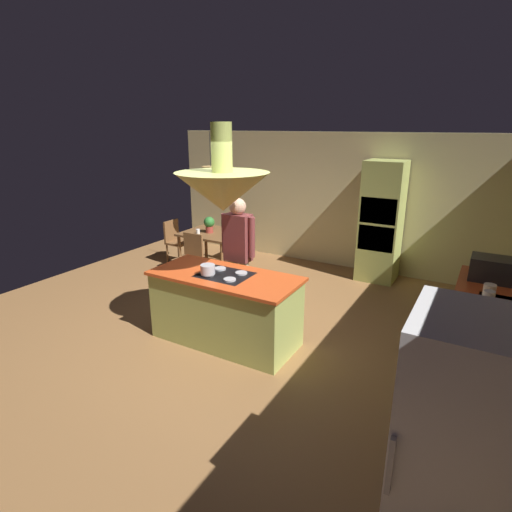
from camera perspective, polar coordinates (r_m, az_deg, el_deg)
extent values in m
plane|color=olive|center=(5.63, -2.97, -10.68)|extent=(8.16, 8.16, 0.00)
cube|color=beige|center=(8.18, 10.24, 7.61)|extent=(6.80, 0.10, 2.55)
cube|color=#A8B259|center=(5.28, -4.24, -7.42)|extent=(1.82, 0.80, 0.87)
cube|color=#D14C1E|center=(5.11, -4.35, -2.80)|extent=(1.88, 0.86, 0.04)
cube|color=black|center=(5.10, -4.36, -2.64)|extent=(0.64, 0.52, 0.01)
cylinder|color=#B2B2B7|center=(5.09, -6.68, -2.60)|extent=(0.15, 0.15, 0.02)
cylinder|color=#B2B2B7|center=(4.91, -3.67, -3.27)|extent=(0.15, 0.15, 0.02)
cylinder|color=#B2B2B7|center=(5.28, -5.00, -1.76)|extent=(0.15, 0.15, 0.02)
cylinder|color=#B2B2B7|center=(5.12, -2.06, -2.37)|extent=(0.15, 0.15, 0.02)
cube|color=#A8B259|center=(5.24, 28.62, -9.95)|extent=(0.62, 2.11, 0.87)
cube|color=#D14C1E|center=(5.06, 29.37, -5.36)|extent=(0.66, 2.15, 0.04)
cube|color=#B2B2B7|center=(5.09, 31.00, -6.24)|extent=(0.48, 0.36, 0.16)
cube|color=#A8B259|center=(7.54, 16.96, 4.55)|extent=(0.66, 0.62, 2.11)
cube|color=black|center=(7.21, 16.58, 6.02)|extent=(0.60, 0.04, 0.44)
cube|color=black|center=(7.32, 16.25, 2.35)|extent=(0.60, 0.04, 0.44)
cube|color=white|center=(2.88, 26.68, -23.56)|extent=(0.72, 0.70, 1.73)
cube|color=#B2B2B7|center=(2.55, 18.10, -25.91)|extent=(0.03, 0.04, 0.36)
cube|color=brown|center=(7.73, -6.00, 3.15)|extent=(1.08, 0.93, 0.04)
cylinder|color=brown|center=(7.81, -10.51, 0.21)|extent=(0.06, 0.06, 0.72)
cylinder|color=brown|center=(7.25, -4.71, -0.93)|extent=(0.06, 0.06, 0.72)
cylinder|color=brown|center=(8.42, -6.94, 1.66)|extent=(0.06, 0.06, 0.72)
cylinder|color=brown|center=(7.90, -1.37, 0.70)|extent=(0.06, 0.06, 0.72)
cylinder|color=tan|center=(5.99, -3.13, -4.33)|extent=(0.14, 0.14, 0.86)
cylinder|color=tan|center=(5.90, -1.66, -4.66)|extent=(0.14, 0.14, 0.86)
cube|color=brown|center=(5.70, -2.50, 2.57)|extent=(0.36, 0.22, 0.66)
cylinder|color=brown|center=(5.81, -4.34, 3.16)|extent=(0.09, 0.09, 0.56)
cylinder|color=brown|center=(5.58, -0.60, 2.60)|extent=(0.09, 0.09, 0.56)
sphere|color=tan|center=(5.60, -2.56, 6.85)|extent=(0.23, 0.23, 0.23)
cone|color=#A8B259|center=(4.84, -4.64, 8.86)|extent=(1.10, 1.10, 0.45)
cylinder|color=#A8B259|center=(4.79, -4.79, 14.77)|extent=(0.24, 0.24, 0.55)
cone|color=#E0B266|center=(7.53, -6.28, 11.43)|extent=(0.32, 0.32, 0.22)
cylinder|color=black|center=(7.49, -6.39, 14.54)|extent=(0.01, 0.01, 0.60)
cube|color=brown|center=(7.23, -9.48, -0.51)|extent=(0.40, 0.40, 0.04)
cube|color=brown|center=(7.30, -8.67, 1.52)|extent=(0.40, 0.04, 0.42)
cylinder|color=brown|center=(7.29, -11.27, -2.34)|extent=(0.04, 0.04, 0.43)
cylinder|color=brown|center=(7.08, -9.18, -2.83)|extent=(0.04, 0.04, 0.43)
cylinder|color=brown|center=(7.53, -9.58, -1.58)|extent=(0.04, 0.04, 0.43)
cylinder|color=brown|center=(7.33, -7.52, -2.03)|extent=(0.04, 0.04, 0.43)
cube|color=brown|center=(8.41, -2.88, 2.33)|extent=(0.40, 0.40, 0.04)
cube|color=brown|center=(8.21, -3.59, 3.51)|extent=(0.40, 0.04, 0.42)
cylinder|color=brown|center=(8.53, -1.28, 0.98)|extent=(0.04, 0.04, 0.43)
cylinder|color=brown|center=(8.70, -3.19, 1.30)|extent=(0.04, 0.04, 0.43)
cylinder|color=brown|center=(8.25, -2.50, 0.39)|extent=(0.04, 0.04, 0.43)
cylinder|color=brown|center=(8.43, -4.45, 0.74)|extent=(0.04, 0.04, 0.43)
cube|color=brown|center=(8.31, -10.63, 1.84)|extent=(0.40, 0.40, 0.04)
cube|color=brown|center=(8.37, -11.66, 3.45)|extent=(0.04, 0.40, 0.42)
cylinder|color=brown|center=(8.15, -10.40, -0.13)|extent=(0.04, 0.04, 0.43)
cylinder|color=brown|center=(8.39, -8.91, 0.49)|extent=(0.04, 0.04, 0.43)
cylinder|color=brown|center=(8.36, -12.18, 0.23)|extent=(0.04, 0.04, 0.43)
cylinder|color=brown|center=(8.61, -10.68, 0.82)|extent=(0.04, 0.04, 0.43)
cylinder|color=#99382D|center=(7.69, -6.47, 3.68)|extent=(0.14, 0.14, 0.12)
sphere|color=#2D722D|center=(7.66, -6.51, 4.69)|extent=(0.20, 0.20, 0.20)
cylinder|color=white|center=(7.63, -8.05, 3.38)|extent=(0.07, 0.07, 0.09)
cylinder|color=silver|center=(4.54, 29.33, -6.65)|extent=(0.13, 0.13, 0.14)
cylinder|color=silver|center=(4.69, 29.46, -5.44)|extent=(0.11, 0.11, 0.21)
cylinder|color=silver|center=(4.86, 29.54, -4.65)|extent=(0.12, 0.12, 0.22)
cube|color=#232326|center=(5.61, 29.82, -1.56)|extent=(0.46, 0.36, 0.28)
cylinder|color=#B2B2B7|center=(5.06, -6.70, -1.86)|extent=(0.18, 0.18, 0.12)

